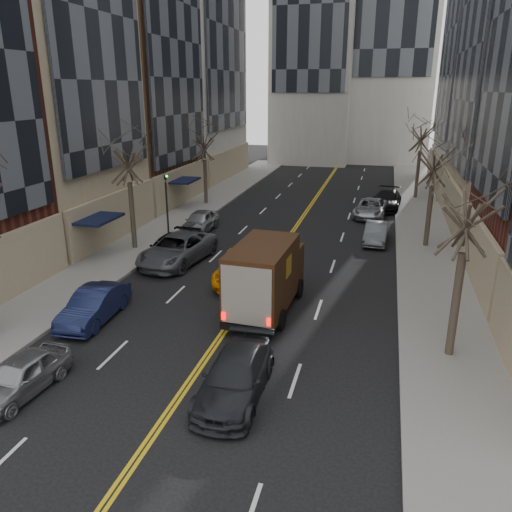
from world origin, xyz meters
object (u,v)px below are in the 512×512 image
(observer_sedan, at_px, (235,377))
(pedestrian, at_px, (245,275))
(ups_truck, at_px, (266,277))
(taxi, at_px, (242,267))

(observer_sedan, xyz_separation_m, pedestrian, (-2.05, 8.49, 0.19))
(ups_truck, bearing_deg, pedestrian, 130.69)
(ups_truck, xyz_separation_m, taxi, (-2.06, 3.34, -0.92))
(ups_truck, relative_size, taxi, 1.16)
(ups_truck, xyz_separation_m, pedestrian, (-1.49, 1.89, -0.77))
(pedestrian, bearing_deg, taxi, 37.81)
(taxi, bearing_deg, pedestrian, -74.65)
(observer_sedan, height_order, taxi, taxi)
(observer_sedan, bearing_deg, taxi, 103.78)
(observer_sedan, relative_size, pedestrian, 2.73)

